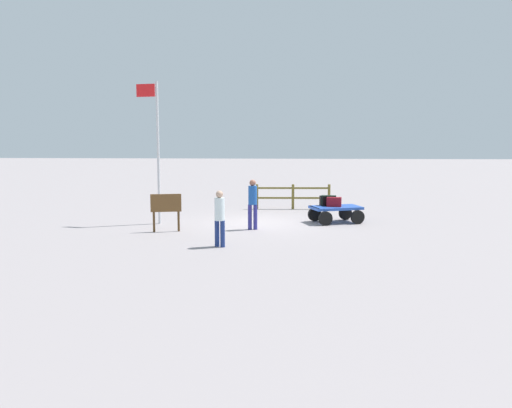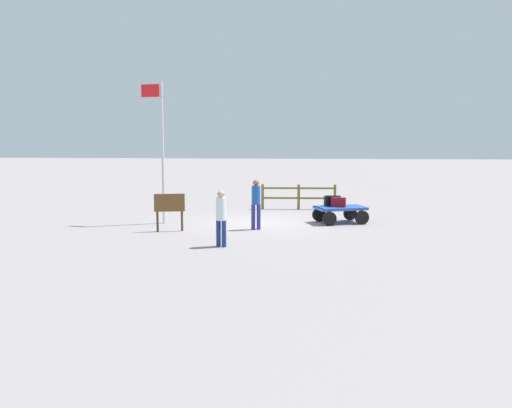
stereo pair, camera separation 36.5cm
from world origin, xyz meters
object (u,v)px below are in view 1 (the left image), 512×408
Objects in this scene: suitcase_maroon at (328,201)px; flagpole at (156,143)px; suitcase_olive at (334,202)px; worker_lead at (220,215)px; signboard at (166,206)px; luggage_cart at (335,211)px; suitcase_grey at (329,201)px; worker_trailing at (253,201)px.

suitcase_maroon is 6.93m from flagpole.
suitcase_maroon reaches higher than suitcase_olive.
suitcase_maroon is 6.21m from worker_lead.
suitcase_maroon is 0.12× the size of flagpole.
luggage_cart is at bearing -158.87° from signboard.
flagpole reaches higher than suitcase_grey.
flagpole is (6.49, 0.95, 2.23)m from suitcase_maroon.
signboard is (5.78, 2.63, 0.07)m from suitcase_maroon.
worker_lead is 0.32× the size of flagpole.
worker_lead is at bearing 131.91° from signboard.
signboard is at bearing 23.92° from suitcase_grey.
suitcase_maroon is 0.48× the size of signboard.
worker_lead is 5.46m from flagpole.
worker_lead is at bearing 51.27° from suitcase_olive.
luggage_cart is 3.57m from worker_trailing.
worker_lead is 0.95× the size of worker_trailing.
flagpole is at bearing -66.90° from signboard.
suitcase_grey reaches higher than suitcase_maroon.
worker_lead reaches higher than luggage_cart.
suitcase_grey is at bearing -145.29° from worker_trailing.
luggage_cart is 1.19× the size of worker_trailing.
suitcase_maroon is 3.45m from worker_trailing.
worker_trailing reaches higher than suitcase_grey.
worker_trailing reaches higher than suitcase_maroon.
suitcase_grey is at bearing 126.25° from suitcase_maroon.
flagpole is (3.70, -1.06, 2.02)m from worker_trailing.
flagpole is at bearing 5.56° from luggage_cart.
suitcase_grey is 3.45m from worker_trailing.
worker_lead is 3.16m from worker_trailing.
suitcase_maroon reaches higher than luggage_cart.
worker_lead is at bearing 54.20° from suitcase_grey.
suitcase_olive is 0.35× the size of worker_lead.
flagpole is at bearing 7.82° from suitcase_grey.
flagpole is at bearing -16.08° from worker_trailing.
suitcase_olive is 7.10m from flagpole.
worker_lead reaches higher than suitcase_maroon.
flagpole is (6.71, 0.62, 2.24)m from suitcase_olive.
worker_trailing is 4.34m from flagpole.
worker_lead reaches higher than signboard.
worker_trailing is 3.04m from signboard.
luggage_cart is 7.28m from flagpole.
flagpole is (6.77, 0.66, 2.59)m from luggage_cart.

